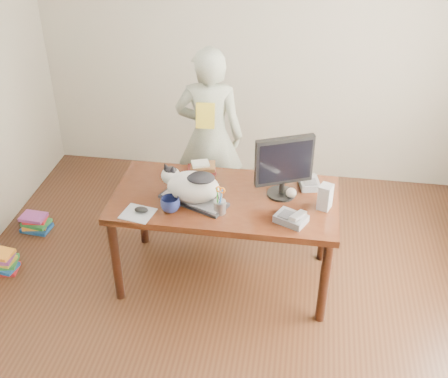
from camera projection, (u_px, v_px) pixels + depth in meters
room at (209, 167)px, 3.17m from camera, size 4.50×4.50×4.50m
desk at (227, 208)px, 4.14m from camera, size 1.60×0.80×0.75m
keyboard at (194, 200)px, 3.93m from camera, size 0.52×0.36×0.03m
cat at (191, 185)px, 3.87m from camera, size 0.47×0.35×0.27m
monitor at (284, 164)px, 3.86m from camera, size 0.40×0.27×0.47m
pen_cup at (220, 205)px, 3.80m from camera, size 0.11×0.11×0.21m
mousepad at (138, 214)px, 3.82m from camera, size 0.24×0.23×0.00m
mouse at (141, 210)px, 3.82m from camera, size 0.10×0.08×0.04m
coffee_mug at (170, 204)px, 3.82m from camera, size 0.19×0.19×0.11m
phone at (292, 218)px, 3.72m from camera, size 0.24×0.22×0.09m
speaker at (325, 197)px, 3.83m from camera, size 0.11×0.11×0.18m
baseball at (291, 193)px, 3.97m from camera, size 0.07×0.07×0.07m
book_stack at (202, 168)px, 4.27m from camera, size 0.24×0.20×0.08m
calculator at (309, 183)px, 4.10m from camera, size 0.17×0.21×0.06m
person at (210, 136)px, 4.71m from camera, size 0.59×0.40×1.56m
held_book at (205, 116)px, 4.42m from camera, size 0.15×0.10×0.20m
book_pile_a at (2, 262)px, 4.41m from camera, size 0.27×0.22×0.18m
book_pile_b at (36, 223)px, 4.87m from camera, size 0.26×0.20×0.15m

